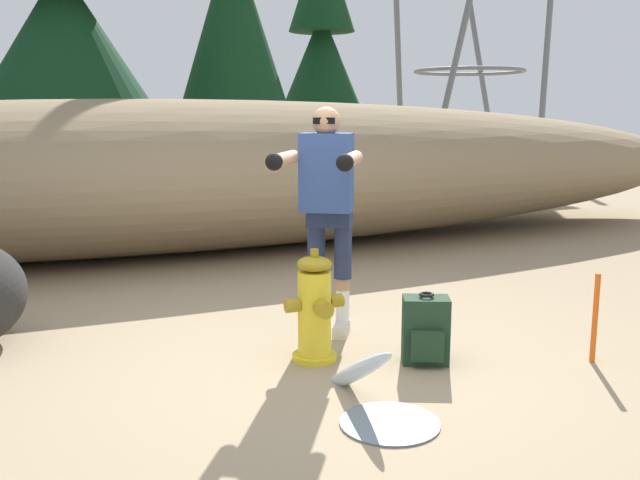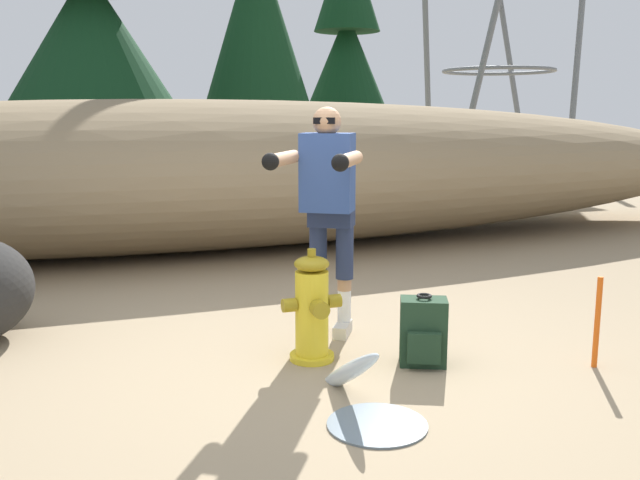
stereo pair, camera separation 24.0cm
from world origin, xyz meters
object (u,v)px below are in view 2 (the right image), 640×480
at_px(utility_worker, 328,194).
at_px(fire_hydrant, 312,310).
at_px(spare_backpack, 423,332).
at_px(survey_stake, 597,322).

bearing_deg(utility_worker, fire_hydrant, 0.28).
distance_m(fire_hydrant, spare_backpack, 0.74).
height_order(fire_hydrant, utility_worker, utility_worker).
distance_m(utility_worker, spare_backpack, 1.19).
relative_size(utility_worker, survey_stake, 2.78).
distance_m(utility_worker, survey_stake, 1.98).
distance_m(fire_hydrant, survey_stake, 1.84).
relative_size(fire_hydrant, survey_stake, 1.26).
xyz_separation_m(fire_hydrant, survey_stake, (1.68, -0.74, -0.05)).
bearing_deg(survey_stake, spare_backpack, 157.79).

